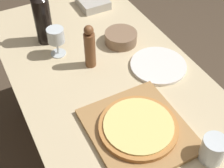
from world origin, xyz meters
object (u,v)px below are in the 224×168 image
Objects in this scene: pizza at (138,126)px; wine_bottle at (42,17)px; small_bowl at (121,38)px; pepper_mill at (90,47)px; wine_glass at (56,37)px.

pizza is 0.67m from wine_bottle.
pizza is 0.52m from small_bowl.
wine_bottle is 0.28m from pepper_mill.
wine_bottle is at bearing 114.17° from pepper_mill.
pepper_mill is (0.00, 0.40, 0.07)m from pizza.
pepper_mill is (0.11, -0.25, -0.04)m from wine_bottle.
wine_bottle is 0.13m from wine_glass.
small_bowl is at bearing 68.10° from pizza.
wine_glass is (0.02, -0.12, -0.04)m from wine_bottle.
wine_glass is at bearing 126.17° from pepper_mill.
wine_bottle reaches higher than small_bowl.
pizza is at bearing -80.26° from wine_bottle.
wine_bottle is 0.37m from small_bowl.
wine_bottle is 1.57× the size of pepper_mill.
wine_bottle reaches higher than wine_glass.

